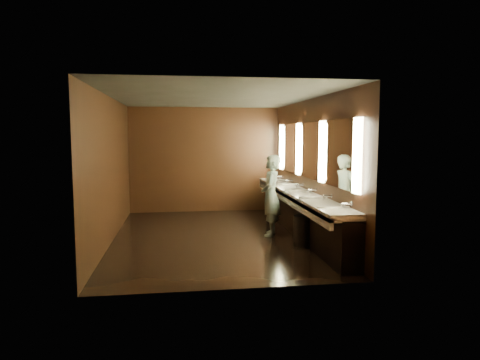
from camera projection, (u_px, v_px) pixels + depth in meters
name	position (u px, v px, depth m)	size (l,w,h in m)	color
floor	(214.00, 237.00, 8.69)	(6.00, 6.00, 0.00)	black
ceiling	(213.00, 97.00, 8.40)	(4.00, 6.00, 0.02)	#2D2D2B
wall_back	(205.00, 160.00, 11.50)	(4.00, 0.02, 2.80)	black
wall_front	(233.00, 186.00, 5.59)	(4.00, 0.02, 2.80)	black
wall_left	(111.00, 169.00, 8.26)	(0.02, 6.00, 2.80)	black
wall_right	(310.00, 167.00, 8.83)	(0.02, 6.00, 2.80)	black
sink_counter	(300.00, 211.00, 8.89)	(0.55, 5.40, 1.01)	black
mirror_band	(310.00, 150.00, 8.79)	(0.06, 5.03, 1.15)	#FFF7B5
person	(271.00, 195.00, 8.76)	(0.60, 0.40, 1.66)	#91D3D9
trash_bin	(303.00, 231.00, 7.92)	(0.37, 0.37, 0.58)	black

